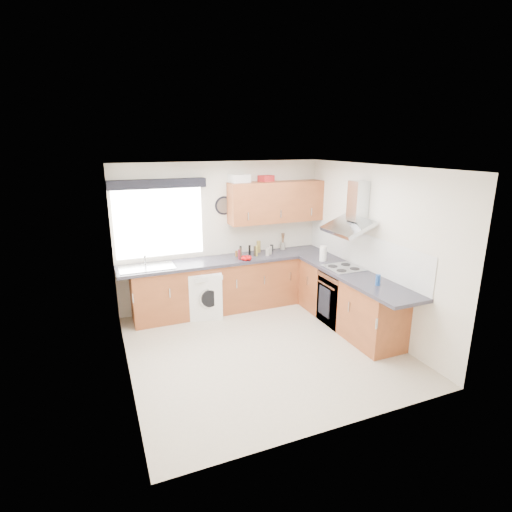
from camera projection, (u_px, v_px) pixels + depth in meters
name	position (u px, v px, depth m)	size (l,w,h in m)	color
ground_plane	(263.00, 348.00, 5.64)	(3.60, 3.60, 0.00)	beige
ceiling	(263.00, 167.00, 4.95)	(3.60, 3.60, 0.02)	white
wall_back	(222.00, 235.00, 6.90)	(3.60, 0.02, 2.50)	silver
wall_front	(340.00, 315.00, 3.69)	(3.60, 0.02, 2.50)	silver
wall_left	(121.00, 280.00, 4.64)	(0.02, 3.60, 2.50)	silver
wall_right	(373.00, 250.00, 5.95)	(0.02, 3.60, 2.50)	silver
window	(159.00, 223.00, 6.42)	(1.40, 0.02, 1.10)	white
window_blind	(158.00, 184.00, 6.17)	(1.50, 0.18, 0.14)	black
splashback	(360.00, 250.00, 6.24)	(0.01, 3.00, 0.54)	white
base_cab_back	(222.00, 286.00, 6.83)	(3.00, 0.58, 0.86)	brown
base_cab_corner	(305.00, 275.00, 7.40)	(0.60, 0.60, 0.86)	brown
base_cab_right	(348.00, 300.00, 6.21)	(0.58, 2.10, 0.86)	brown
worktop_back	(228.00, 260.00, 6.73)	(3.60, 0.62, 0.05)	#292831
worktop_right	(355.00, 276.00, 5.94)	(0.62, 2.42, 0.05)	#292831
sink	(147.00, 265.00, 6.23)	(0.84, 0.46, 0.10)	#B2B8BD
oven	(342.00, 297.00, 6.34)	(0.56, 0.58, 0.85)	black
hob_plate	(344.00, 268.00, 6.20)	(0.52, 0.52, 0.01)	#B2B8BD
extractor_hood	(353.00, 213.00, 6.01)	(0.52, 0.78, 0.66)	#B2B8BD
upper_cabinets	(276.00, 202.00, 6.94)	(1.70, 0.35, 0.70)	brown
washing_machine	(206.00, 293.00, 6.62)	(0.53, 0.51, 0.78)	white
wall_clock	(224.00, 206.00, 6.76)	(0.32, 0.32, 0.04)	black
casserole	(239.00, 178.00, 6.67)	(0.33, 0.24, 0.14)	white
storage_box	(266.00, 178.00, 6.86)	(0.23, 0.19, 0.10)	red
utensil_pot	(283.00, 246.00, 7.30)	(0.09, 0.09, 0.13)	gray
kitchen_roll	(323.00, 253.00, 6.56)	(0.12, 0.12, 0.25)	white
tomato_cluster	(246.00, 258.00, 6.63)	(0.16, 0.16, 0.07)	#B40508
jar_0	(241.00, 254.00, 6.65)	(0.04, 0.04, 0.20)	#342A1D
jar_1	(240.00, 254.00, 6.66)	(0.05, 0.05, 0.17)	maroon
jar_2	(241.00, 250.00, 6.95)	(0.04, 0.04, 0.15)	black
jar_3	(267.00, 252.00, 6.90)	(0.06, 0.06, 0.12)	gray
jar_4	(236.00, 254.00, 6.84)	(0.04, 0.04, 0.10)	brown
jar_5	(272.00, 248.00, 7.17)	(0.06, 0.06, 0.12)	black
jar_6	(255.00, 251.00, 6.87)	(0.06, 0.06, 0.17)	black
jar_7	(250.00, 250.00, 6.94)	(0.04, 0.04, 0.17)	black
jar_8	(259.00, 247.00, 7.09)	(0.07, 0.07, 0.21)	olive
jar_9	(257.00, 251.00, 6.85)	(0.04, 0.04, 0.19)	olive
jar_10	(270.00, 250.00, 6.98)	(0.06, 0.06, 0.14)	#A09588
bottle_0	(378.00, 280.00, 5.45)	(0.07, 0.07, 0.15)	navy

